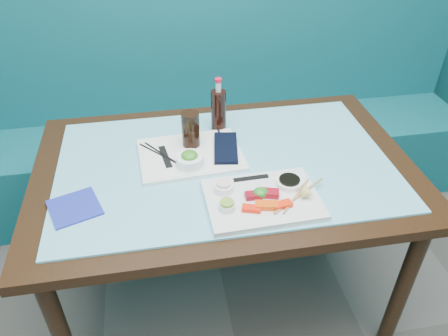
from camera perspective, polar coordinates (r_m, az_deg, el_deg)
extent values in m
cube|color=#0F5860|center=(2.55, -2.94, 1.03)|extent=(3.00, 0.55, 0.45)
cube|color=#0F5860|center=(2.50, -3.96, 12.84)|extent=(3.00, 0.12, 0.95)
cube|color=black|center=(1.63, 0.08, -0.10)|extent=(1.40, 0.90, 0.04)
cylinder|color=black|center=(1.84, 22.28, -14.38)|extent=(0.06, 0.06, 0.71)
cylinder|color=black|center=(2.18, -18.04, -3.94)|extent=(0.06, 0.06, 0.71)
cylinder|color=black|center=(2.30, 13.80, -0.54)|extent=(0.06, 0.06, 0.71)
cube|color=#66B8CC|center=(1.62, 0.08, 0.58)|extent=(1.22, 0.76, 0.01)
cube|color=silver|center=(1.44, 5.03, -4.13)|extent=(0.38, 0.28, 0.02)
cube|color=#FE220A|center=(1.38, 3.61, -5.32)|extent=(0.07, 0.05, 0.01)
cube|color=#EC4809|center=(1.40, 5.57, -4.89)|extent=(0.08, 0.05, 0.02)
cube|color=#FF270A|center=(1.41, 7.60, -4.80)|extent=(0.07, 0.04, 0.02)
cube|color=maroon|center=(1.43, 3.86, -3.59)|extent=(0.05, 0.03, 0.02)
cube|color=maroon|center=(1.44, 5.99, -3.31)|extent=(0.07, 0.05, 0.02)
ellipsoid|color=#20771B|center=(1.44, 4.79, -3.20)|extent=(0.05, 0.05, 0.03)
cylinder|color=white|center=(1.38, 0.39, -5.03)|extent=(0.06, 0.06, 0.02)
cylinder|color=olive|center=(1.37, 0.39, -4.55)|extent=(0.05, 0.05, 0.01)
cylinder|color=white|center=(1.45, -0.05, -2.61)|extent=(0.07, 0.07, 0.03)
cylinder|color=beige|center=(1.44, -0.05, -2.06)|extent=(0.06, 0.06, 0.01)
cylinder|color=white|center=(1.50, 8.51, -1.88)|extent=(0.12, 0.12, 0.02)
cylinder|color=black|center=(1.49, 8.55, -1.51)|extent=(0.08, 0.08, 0.01)
cone|color=#DDD069|center=(1.44, 10.99, -3.24)|extent=(0.06, 0.06, 0.04)
cube|color=black|center=(1.51, 3.55, -1.32)|extent=(0.12, 0.02, 0.00)
cylinder|color=#A17C4B|center=(1.45, 9.42, -3.60)|extent=(0.14, 0.16, 0.01)
cylinder|color=#A4834D|center=(1.46, 9.80, -3.52)|extent=(0.21, 0.15, 0.01)
cube|color=white|center=(1.65, -4.39, 1.74)|extent=(0.40, 0.31, 0.01)
cube|color=white|center=(1.65, -4.41, 1.97)|extent=(0.40, 0.30, 0.00)
cylinder|color=white|center=(1.57, -4.49, 0.97)|extent=(0.13, 0.13, 0.04)
ellipsoid|color=#337B1C|center=(1.56, -4.53, 1.66)|extent=(0.07, 0.07, 0.03)
cylinder|color=black|center=(1.66, -4.38, 5.03)|extent=(0.07, 0.07, 0.14)
cube|color=black|center=(1.66, 0.23, 2.63)|extent=(0.12, 0.21, 0.02)
cylinder|color=silver|center=(1.74, -0.58, 4.44)|extent=(0.01, 0.09, 0.01)
cylinder|color=black|center=(1.63, -7.82, 1.49)|extent=(0.18, 0.20, 0.01)
cylinder|color=black|center=(1.63, -7.54, 1.52)|extent=(0.16, 0.22, 0.01)
cube|color=black|center=(1.63, -7.68, 1.46)|extent=(0.04, 0.15, 0.00)
cylinder|color=black|center=(1.77, -0.72, 7.44)|extent=(0.08, 0.08, 0.17)
cylinder|color=silver|center=(1.72, -0.74, 10.59)|extent=(0.03, 0.03, 0.04)
cylinder|color=red|center=(1.71, -0.75, 11.41)|extent=(0.04, 0.04, 0.01)
cube|color=navy|center=(1.50, -18.94, -4.89)|extent=(0.20, 0.20, 0.01)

